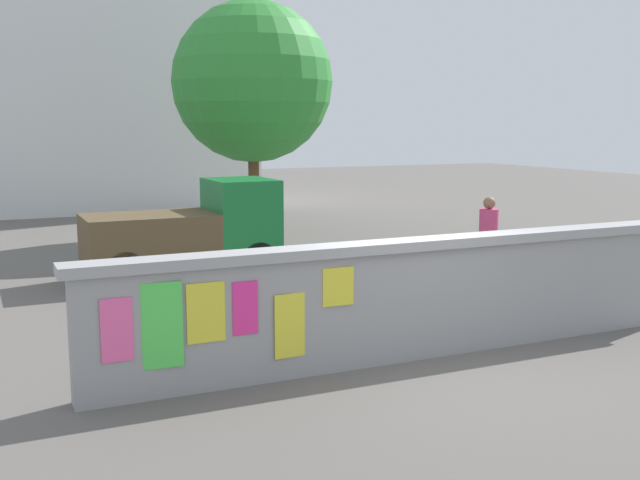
{
  "coord_description": "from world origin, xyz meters",
  "views": [
    {
      "loc": [
        -4.93,
        -7.83,
        2.92
      ],
      "look_at": [
        -0.14,
        2.61,
        1.13
      ],
      "focal_mm": 42.18,
      "sensor_mm": 36.0,
      "label": 1
    }
  ],
  "objects_px": {
    "auto_rickshaw_truck": "(192,230)",
    "bicycle_far": "(300,318)",
    "tree_roadside": "(252,82)",
    "person_walking": "(488,232)",
    "motorcycle": "(405,267)",
    "bicycle_near": "(519,284)"
  },
  "relations": [
    {
      "from": "auto_rickshaw_truck",
      "to": "bicycle_far",
      "type": "distance_m",
      "value": 5.02
    },
    {
      "from": "bicycle_far",
      "to": "tree_roadside",
      "type": "relative_size",
      "value": 0.28
    },
    {
      "from": "person_walking",
      "to": "motorcycle",
      "type": "bearing_deg",
      "value": 176.83
    },
    {
      "from": "auto_rickshaw_truck",
      "to": "person_walking",
      "type": "height_order",
      "value": "auto_rickshaw_truck"
    },
    {
      "from": "bicycle_near",
      "to": "tree_roadside",
      "type": "relative_size",
      "value": 0.28
    },
    {
      "from": "bicycle_far",
      "to": "auto_rickshaw_truck",
      "type": "bearing_deg",
      "value": 91.33
    },
    {
      "from": "auto_rickshaw_truck",
      "to": "motorcycle",
      "type": "height_order",
      "value": "auto_rickshaw_truck"
    },
    {
      "from": "bicycle_far",
      "to": "tree_roadside",
      "type": "distance_m",
      "value": 10.55
    },
    {
      "from": "bicycle_near",
      "to": "person_walking",
      "type": "distance_m",
      "value": 1.73
    },
    {
      "from": "person_walking",
      "to": "bicycle_near",
      "type": "bearing_deg",
      "value": -108.73
    },
    {
      "from": "auto_rickshaw_truck",
      "to": "person_walking",
      "type": "distance_m",
      "value": 5.55
    },
    {
      "from": "auto_rickshaw_truck",
      "to": "bicycle_near",
      "type": "relative_size",
      "value": 2.14
    },
    {
      "from": "auto_rickshaw_truck",
      "to": "bicycle_far",
      "type": "xyz_separation_m",
      "value": [
        0.12,
        -4.99,
        -0.54
      ]
    },
    {
      "from": "motorcycle",
      "to": "bicycle_near",
      "type": "xyz_separation_m",
      "value": [
        1.17,
        -1.62,
        -0.1
      ]
    },
    {
      "from": "tree_roadside",
      "to": "bicycle_near",
      "type": "bearing_deg",
      "value": -82.06
    },
    {
      "from": "bicycle_near",
      "to": "tree_roadside",
      "type": "height_order",
      "value": "tree_roadside"
    },
    {
      "from": "auto_rickshaw_truck",
      "to": "bicycle_near",
      "type": "distance_m",
      "value": 6.16
    },
    {
      "from": "bicycle_near",
      "to": "motorcycle",
      "type": "bearing_deg",
      "value": 125.89
    },
    {
      "from": "tree_roadside",
      "to": "auto_rickshaw_truck",
      "type": "bearing_deg",
      "value": -122.44
    },
    {
      "from": "auto_rickshaw_truck",
      "to": "tree_roadside",
      "type": "xyz_separation_m",
      "value": [
        2.88,
        4.53,
        3.06
      ]
    },
    {
      "from": "person_walking",
      "to": "tree_roadside",
      "type": "distance_m",
      "value": 8.3
    },
    {
      "from": "motorcycle",
      "to": "tree_roadside",
      "type": "distance_m",
      "value": 8.23
    }
  ]
}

